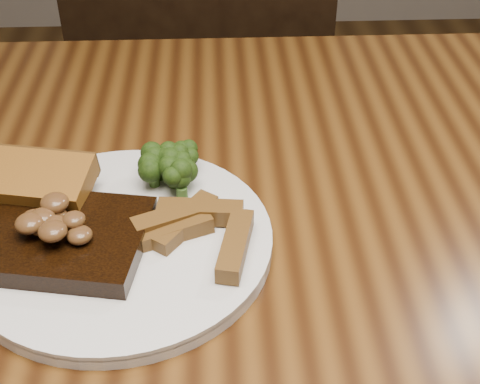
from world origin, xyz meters
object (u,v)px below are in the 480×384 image
object	(u,v)px
steak	(60,239)
potato_wedges	(187,232)
chair_far	(206,89)
plate	(121,243)
garlic_bread	(37,196)
dining_table	(242,291)

from	to	relation	value
steak	potato_wedges	distance (m)	0.12
steak	chair_far	bearing A→B (deg)	89.69
potato_wedges	plate	bearing A→B (deg)	173.30
garlic_bread	potato_wedges	xyz separation A→B (m)	(0.15, -0.06, -0.00)
dining_table	steak	bearing A→B (deg)	-167.46
plate	potato_wedges	xyz separation A→B (m)	(0.06, -0.01, 0.02)
chair_far	garlic_bread	xyz separation A→B (m)	(-0.17, -0.65, 0.24)
chair_far	potato_wedges	bearing A→B (deg)	92.06
plate	steak	distance (m)	0.06
garlic_bread	dining_table	bearing A→B (deg)	3.78
plate	steak	size ratio (longest dim) A/B	1.84
steak	garlic_bread	world-z (taller)	garlic_bread
dining_table	garlic_bread	size ratio (longest dim) A/B	14.00
steak	garlic_bread	bearing A→B (deg)	127.12
dining_table	steak	distance (m)	0.21
dining_table	garlic_bread	world-z (taller)	garlic_bread
dining_table	plate	xyz separation A→B (m)	(-0.12, -0.03, 0.10)
plate	garlic_bread	world-z (taller)	garlic_bread
potato_wedges	chair_far	bearing A→B (deg)	88.88
dining_table	garlic_bread	xyz separation A→B (m)	(-0.21, 0.03, 0.12)
plate	steak	world-z (taller)	steak
plate	garlic_bread	size ratio (longest dim) A/B	2.57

